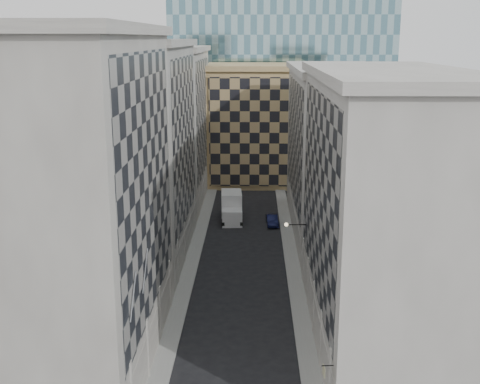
# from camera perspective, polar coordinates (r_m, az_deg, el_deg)

# --- Properties ---
(sidewalk_west) EXTENTS (1.50, 100.00, 0.15)m
(sidewalk_west) POSITION_cam_1_polar(r_m,az_deg,el_deg) (63.31, -4.61, -6.69)
(sidewalk_west) COLOR gray
(sidewalk_west) RESTS_ON ground
(sidewalk_east) EXTENTS (1.50, 100.00, 0.15)m
(sidewalk_east) POSITION_cam_1_polar(r_m,az_deg,el_deg) (63.11, 4.99, -6.77)
(sidewalk_east) COLOR gray
(sidewalk_east) RESTS_ON ground
(bldg_left_a) EXTENTS (10.80, 22.80, 23.70)m
(bldg_left_a) POSITION_cam_1_polar(r_m,az_deg,el_deg) (42.96, -15.03, -0.92)
(bldg_left_a) COLOR gray
(bldg_left_a) RESTS_ON ground
(bldg_left_b) EXTENTS (10.80, 22.80, 22.70)m
(bldg_left_b) POSITION_cam_1_polar(r_m,az_deg,el_deg) (63.94, -9.57, 3.86)
(bldg_left_b) COLOR gray
(bldg_left_b) RESTS_ON ground
(bldg_left_c) EXTENTS (10.80, 22.80, 21.70)m
(bldg_left_c) POSITION_cam_1_polar(r_m,az_deg,el_deg) (85.44, -6.81, 6.24)
(bldg_left_c) COLOR gray
(bldg_left_c) RESTS_ON ground
(bldg_right_a) EXTENTS (10.80, 26.80, 20.70)m
(bldg_right_a) POSITION_cam_1_polar(r_m,az_deg,el_deg) (46.49, 13.32, -1.58)
(bldg_right_a) COLOR #A5A097
(bldg_right_a) RESTS_ON ground
(bldg_right_b) EXTENTS (10.80, 28.80, 19.70)m
(bldg_right_b) POSITION_cam_1_polar(r_m,az_deg,el_deg) (72.56, 9.04, 3.94)
(bldg_right_b) COLOR #A5A097
(bldg_right_b) RESTS_ON ground
(tan_block) EXTENTS (16.80, 14.80, 18.80)m
(tan_block) POSITION_cam_1_polar(r_m,az_deg,el_deg) (97.55, 1.84, 6.52)
(tan_block) COLOR tan
(tan_block) RESTS_ON ground
(church_tower) EXTENTS (7.20, 7.20, 51.50)m
(church_tower) POSITION_cam_1_polar(r_m,az_deg,el_deg) (110.81, 0.78, 16.55)
(church_tower) COLOR #2F2924
(church_tower) RESTS_ON ground
(flagpoles_left) EXTENTS (0.10, 6.33, 2.33)m
(flagpoles_left) POSITION_cam_1_polar(r_m,az_deg,el_deg) (38.42, -9.51, -8.48)
(flagpoles_left) COLOR gray
(flagpoles_left) RESTS_ON ground
(bracket_lamp) EXTENTS (1.98, 0.36, 0.36)m
(bracket_lamp) POSITION_cam_1_polar(r_m,az_deg,el_deg) (55.38, 4.59, -3.10)
(bracket_lamp) COLOR black
(bracket_lamp) RESTS_ON ground
(box_truck) EXTENTS (2.97, 6.53, 3.51)m
(box_truck) POSITION_cam_1_polar(r_m,az_deg,el_deg) (77.31, -0.80, -1.57)
(box_truck) COLOR silver
(box_truck) RESTS_ON ground
(dark_car) EXTENTS (1.60, 3.97, 1.28)m
(dark_car) POSITION_cam_1_polar(r_m,az_deg,el_deg) (75.57, 3.05, -2.67)
(dark_car) COLOR #0E1134
(dark_car) RESTS_ON ground
(shop_sign) EXTENTS (0.71, 0.62, 0.70)m
(shop_sign) POSITION_cam_1_polar(r_m,az_deg,el_deg) (37.21, 8.00, -16.41)
(shop_sign) COLOR black
(shop_sign) RESTS_ON ground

